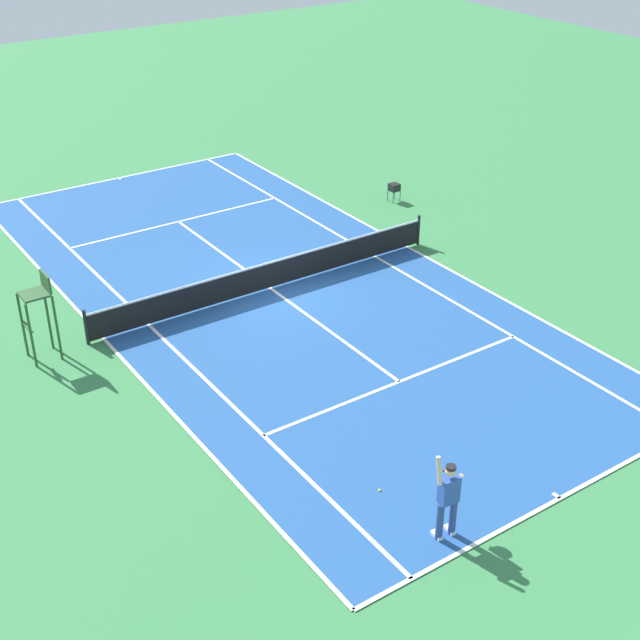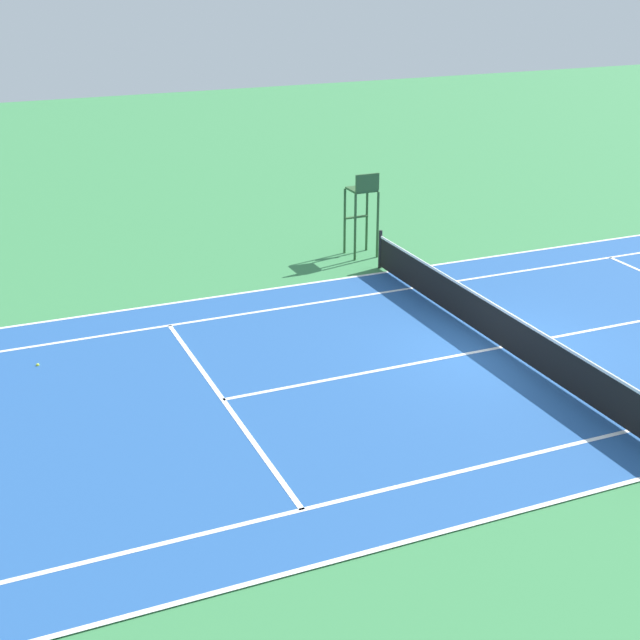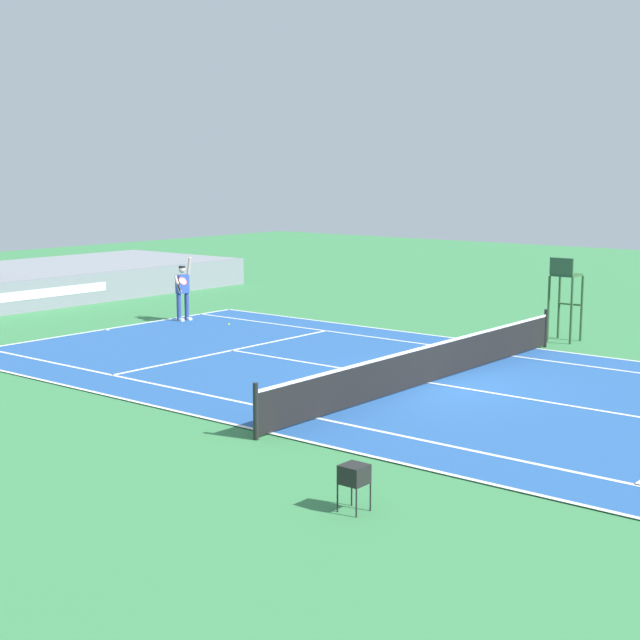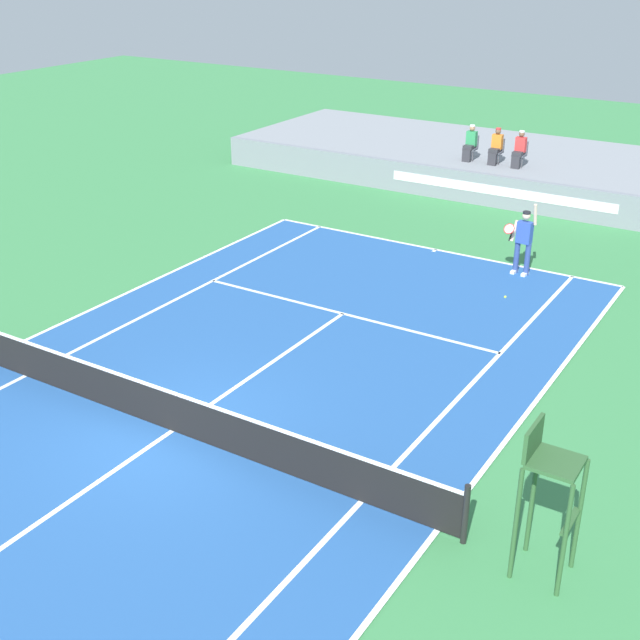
{
  "view_description": "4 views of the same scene",
  "coord_description": "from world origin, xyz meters",
  "px_view_note": "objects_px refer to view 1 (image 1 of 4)",
  "views": [
    {
      "loc": [
        12.49,
        21.08,
        12.63
      ],
      "look_at": [
        0.84,
        3.98,
        1.0
      ],
      "focal_mm": 49.61,
      "sensor_mm": 36.0,
      "label": 1
    },
    {
      "loc": [
        -15.47,
        10.96,
        8.25
      ],
      "look_at": [
        0.84,
        3.98,
        1.0
      ],
      "focal_mm": 51.62,
      "sensor_mm": 36.0,
      "label": 2
    },
    {
      "loc": [
        -18.27,
        -11.49,
        4.88
      ],
      "look_at": [
        0.84,
        3.98,
        1.0
      ],
      "focal_mm": 53.18,
      "sensor_mm": 36.0,
      "label": 3
    },
    {
      "loc": [
        9.5,
        -9.89,
        8.54
      ],
      "look_at": [
        0.84,
        3.98,
        1.0
      ],
      "focal_mm": 46.78,
      "sensor_mm": 36.0,
      "label": 4
    }
  ],
  "objects_px": {
    "tennis_ball": "(380,490)",
    "umpire_chair": "(39,306)",
    "ball_hopper": "(394,187)",
    "tennis_player": "(448,498)"
  },
  "relations": [
    {
      "from": "umpire_chair",
      "to": "ball_hopper",
      "type": "distance_m",
      "value": 15.33
    },
    {
      "from": "tennis_player",
      "to": "tennis_ball",
      "type": "bearing_deg",
      "value": -81.94
    },
    {
      "from": "tennis_ball",
      "to": "umpire_chair",
      "type": "distance_m",
      "value": 10.46
    },
    {
      "from": "tennis_player",
      "to": "tennis_ball",
      "type": "relative_size",
      "value": 30.63
    },
    {
      "from": "tennis_player",
      "to": "umpire_chair",
      "type": "relative_size",
      "value": 0.85
    },
    {
      "from": "ball_hopper",
      "to": "tennis_player",
      "type": "bearing_deg",
      "value": 54.8
    },
    {
      "from": "umpire_chair",
      "to": "ball_hopper",
      "type": "relative_size",
      "value": 3.49
    },
    {
      "from": "tennis_player",
      "to": "umpire_chair",
      "type": "bearing_deg",
      "value": -69.22
    },
    {
      "from": "tennis_ball",
      "to": "umpire_chair",
      "type": "height_order",
      "value": "umpire_chair"
    },
    {
      "from": "tennis_ball",
      "to": "ball_hopper",
      "type": "bearing_deg",
      "value": -129.46
    }
  ]
}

